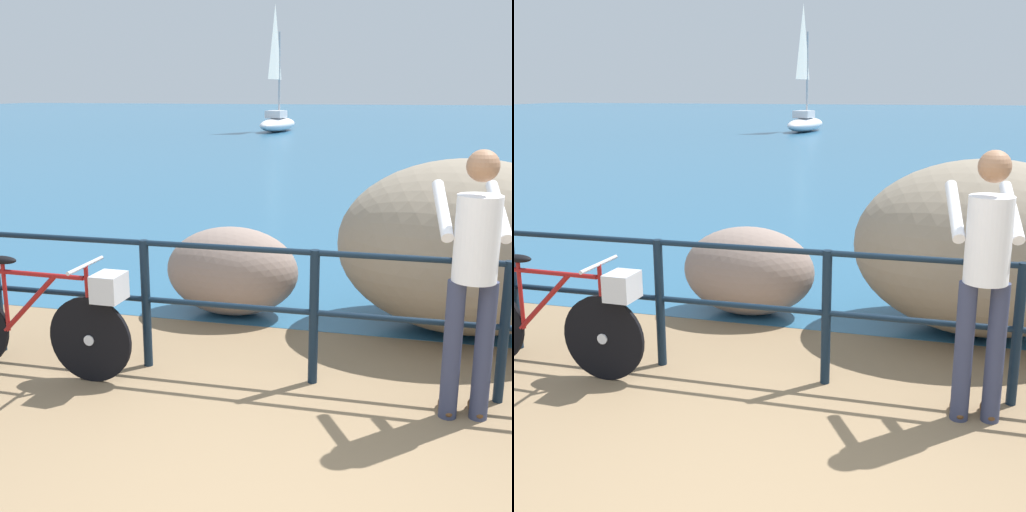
% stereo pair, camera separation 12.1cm
% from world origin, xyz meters
% --- Properties ---
extents(ground_plane, '(120.00, 120.00, 0.10)m').
position_xyz_m(ground_plane, '(0.00, 20.00, -0.05)').
color(ground_plane, '#846B4C').
extents(sea_surface, '(120.00, 90.00, 0.01)m').
position_xyz_m(sea_surface, '(0.00, 47.99, 0.00)').
color(sea_surface, '#285B7F').
rests_on(sea_surface, ground_plane).
extents(promenade_railing, '(7.96, 0.07, 1.02)m').
position_xyz_m(promenade_railing, '(0.00, 1.92, 0.63)').
color(promenade_railing, black).
rests_on(promenade_railing, ground_plane).
extents(bicycle, '(1.70, 0.48, 0.92)m').
position_xyz_m(bicycle, '(-1.98, 1.57, 0.46)').
color(bicycle, black).
rests_on(bicycle, ground_plane).
extents(person_at_railing, '(0.51, 0.66, 1.78)m').
position_xyz_m(person_at_railing, '(1.06, 1.65, 0.99)').
color(person_at_railing, '#333851').
rests_on(person_at_railing, ground_plane).
extents(breakwater_boulder_main, '(2.31, 1.78, 1.55)m').
position_xyz_m(breakwater_boulder_main, '(1.14, 3.38, 0.78)').
color(breakwater_boulder_main, gray).
rests_on(breakwater_boulder_main, ground).
extents(breakwater_boulder_left, '(1.29, 0.87, 0.86)m').
position_xyz_m(breakwater_boulder_left, '(-1.01, 3.30, 0.43)').
color(breakwater_boulder_left, gray).
rests_on(breakwater_boulder_left, ground).
extents(sailboat, '(1.68, 4.50, 6.16)m').
position_xyz_m(sailboat, '(-6.54, 31.23, 0.71)').
color(sailboat, white).
rests_on(sailboat, sea_surface).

